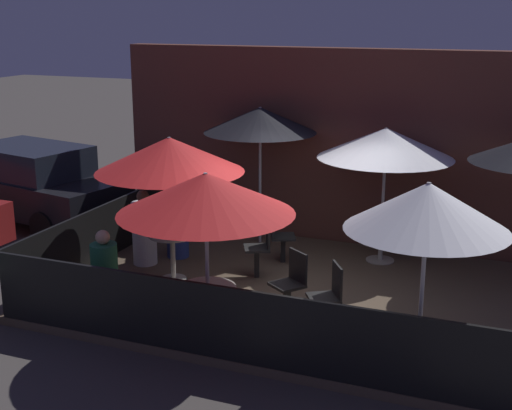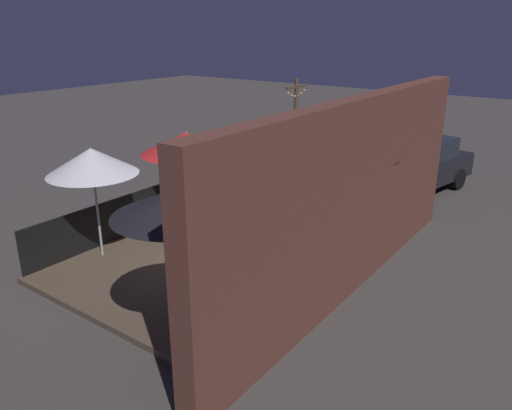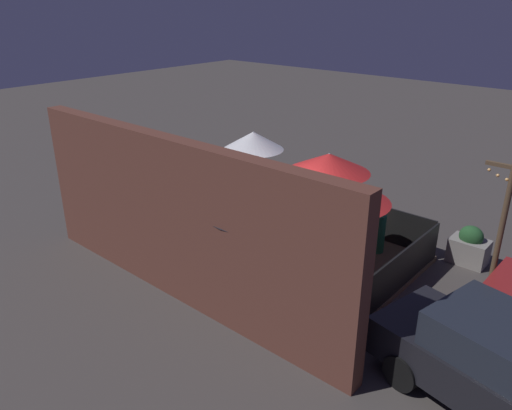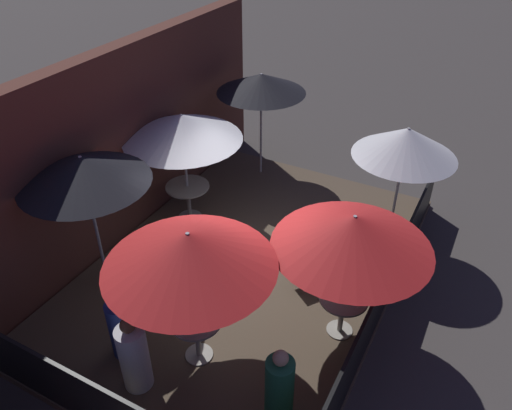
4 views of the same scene
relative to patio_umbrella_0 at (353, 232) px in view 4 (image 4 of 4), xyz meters
The scene contains 21 objects.
ground_plane 2.95m from the patio_umbrella_0, 71.78° to the left, with size 60.00×60.00×0.00m, color #423D3A.
patio_deck 2.91m from the patio_umbrella_0, 71.78° to the left, with size 7.37×5.02×0.12m.
building_wall 4.80m from the patio_umbrella_0, 82.08° to the left, with size 8.97×0.36×3.61m.
fence_front 1.67m from the patio_umbrella_0, 34.96° to the right, with size 7.17×0.05×0.95m.
fence_side_left 3.88m from the patio_umbrella_0, 146.06° to the left, with size 0.05×4.82×0.95m.
patio_umbrella_0 is the anchor object (origin of this frame).
patio_umbrella_1 4.03m from the patio_umbrella_0, 69.23° to the left, with size 2.24×2.24×2.28m.
patio_umbrella_2 2.20m from the patio_umbrella_0, 130.31° to the left, with size 2.28×2.28×2.28m.
patio_umbrella_3 4.05m from the patio_umbrella_0, 102.11° to the left, with size 2.01×2.01×2.49m.
patio_umbrella_4 2.70m from the patio_umbrella_0, ahead, with size 1.83×1.83×2.33m.
patio_umbrella_5 5.00m from the patio_umbrella_0, 41.72° to the left, with size 1.92×1.92×2.38m.
dining_table_0 1.39m from the patio_umbrella_0, behind, with size 0.74×0.74×0.71m.
dining_table_1 4.25m from the patio_umbrella_0, 69.23° to the left, with size 0.87×0.87×0.76m.
dining_table_2 2.58m from the patio_umbrella_0, 130.31° to the left, with size 0.75×0.75×0.76m.
patio_chair_0 2.17m from the patio_umbrella_0, 32.10° to the left, with size 0.55×0.55×0.90m.
patio_chair_1 1.94m from the patio_umbrella_0, 54.34° to the left, with size 0.56×0.56×0.93m.
patio_chair_2 3.40m from the patio_umbrella_0, 92.79° to the left, with size 0.53×0.53×0.91m.
patio_chair_3 2.71m from the patio_umbrella_0, 94.47° to the left, with size 0.54×0.54×0.94m.
patron_0 3.38m from the patio_umbrella_0, 135.78° to the left, with size 0.57×0.57×1.27m.
patron_1 3.56m from the patio_umbrella_0, 124.95° to the left, with size 0.44×0.44×1.17m.
patron_2 2.23m from the patio_umbrella_0, behind, with size 0.50×0.50×1.20m.
Camera 4 is at (-5.96, -3.34, 6.14)m, focal length 35.00 mm.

